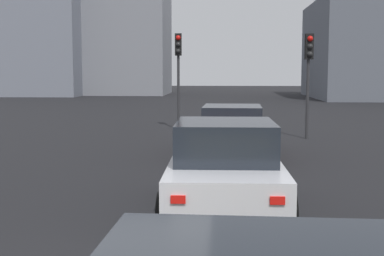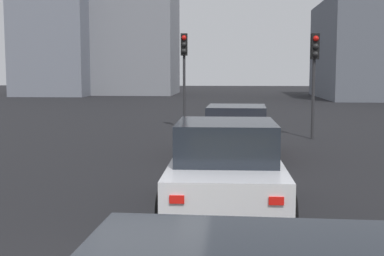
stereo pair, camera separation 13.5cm
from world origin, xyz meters
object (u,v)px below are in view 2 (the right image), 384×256
car_white_left_second (226,169)px  traffic_light_near_left (184,61)px  car_maroon_left_lead (236,131)px  traffic_light_near_right (315,63)px

car_white_left_second → traffic_light_near_left: size_ratio=1.05×
car_maroon_left_lead → traffic_light_near_right: size_ratio=1.18×
traffic_light_near_right → car_maroon_left_lead: bearing=-41.8°
car_maroon_left_lead → traffic_light_near_right: 5.16m
traffic_light_near_left → traffic_light_near_right: 5.64m
car_maroon_left_lead → traffic_light_near_left: (6.69, 2.15, 2.14)m
car_maroon_left_lead → traffic_light_near_left: bearing=19.3°
car_maroon_left_lead → car_white_left_second: size_ratio=1.06×
traffic_light_near_right → traffic_light_near_left: bearing=-126.4°
traffic_light_near_right → car_white_left_second: bearing=-22.9°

